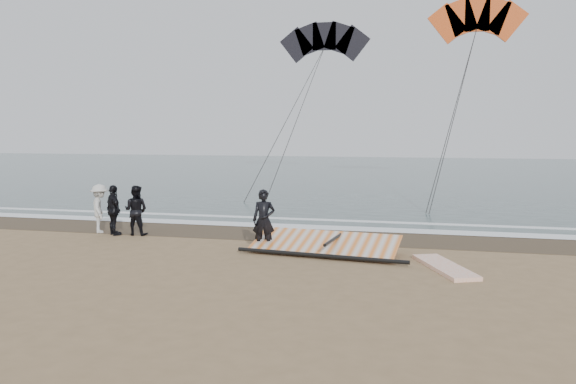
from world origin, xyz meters
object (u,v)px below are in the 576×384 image
board_white (445,267)px  sail_rig (323,245)px  man_main (264,220)px  board_cream (302,242)px

board_white → sail_rig: size_ratio=0.53×
board_white → man_main: bearing=145.5°
man_main → board_white: man_main is taller
board_cream → sail_rig: bearing=-14.3°
man_main → board_cream: bearing=43.6°
board_white → sail_rig: sail_rig is taller
man_main → sail_rig: man_main is taller
man_main → board_cream: 1.68m
board_white → board_cream: size_ratio=0.98×
man_main → sail_rig: size_ratio=0.37×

